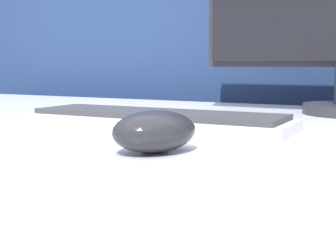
% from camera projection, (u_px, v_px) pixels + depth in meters
% --- Properties ---
extents(partition_panel, '(5.00, 0.03, 1.38)m').
position_uv_depth(partition_panel, '(281.00, 112.00, 1.25)').
color(partition_panel, navy).
rests_on(partition_panel, ground_plane).
extents(computer_mouse_near, '(0.10, 0.12, 0.05)m').
position_uv_depth(computer_mouse_near, '(155.00, 131.00, 0.50)').
color(computer_mouse_near, '#232328').
rests_on(computer_mouse_near, desk).
extents(keyboard, '(0.42, 0.12, 0.02)m').
position_uv_depth(keyboard, '(156.00, 119.00, 0.72)').
color(keyboard, silver).
rests_on(keyboard, desk).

